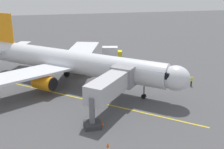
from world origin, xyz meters
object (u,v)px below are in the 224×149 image
Objects in this scene: jet_bridge at (113,84)px; ground_crew_marshaller at (191,81)px; box_truck_near_nose at (112,52)px; safety_cone_nose_left at (108,145)px; airplane at (69,62)px; safety_cone_nose_right at (102,123)px.

jet_bridge is 5.80× the size of ground_crew_marshaller.
box_truck_near_nose is 36.33m from safety_cone_nose_left.
safety_cone_nose_right is at bearing 99.70° from airplane.
jet_bridge reaches higher than safety_cone_nose_left.
safety_cone_nose_right is at bearing 28.88° from ground_crew_marshaller.
safety_cone_nose_right is at bearing 74.73° from box_truck_near_nose.
jet_bridge reaches higher than ground_crew_marshaller.
jet_bridge is at bearing 113.84° from airplane.
airplane is 19.67× the size of ground_crew_marshaller.
airplane reaches higher than ground_crew_marshaller.
ground_crew_marshaller is (-15.13, -5.54, -2.88)m from jet_bridge.
safety_cone_nose_right is (2.39, 4.13, -3.49)m from jet_bridge.
jet_bridge is 27.18m from box_truck_near_nose.
jet_bridge is 18.05× the size of safety_cone_nose_left.
airplane is at bearing -80.30° from safety_cone_nose_right.
safety_cone_nose_left is (17.87, 14.39, -0.61)m from ground_crew_marshaller.
airplane is 21.25m from ground_crew_marshaller.
airplane is at bearing -16.26° from ground_crew_marshaller.
ground_crew_marshaller reaches higher than safety_cone_nose_left.
airplane is 61.16× the size of safety_cone_nose_right.
jet_bridge is 16.37m from ground_crew_marshaller.
ground_crew_marshaller is at bearing 113.76° from box_truck_near_nose.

